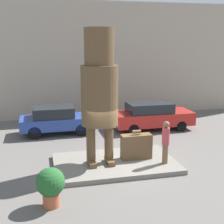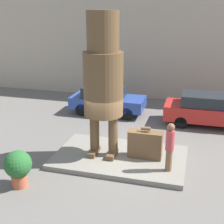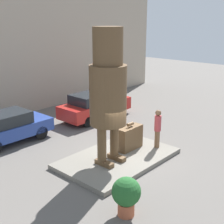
% 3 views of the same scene
% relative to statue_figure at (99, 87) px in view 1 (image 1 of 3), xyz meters
% --- Properties ---
extents(ground_plane, '(60.00, 60.00, 0.00)m').
position_rel_statue_figure_xyz_m(ground_plane, '(0.65, 0.03, -3.36)').
color(ground_plane, '#605B56').
extents(pedestal, '(5.05, 3.17, 0.19)m').
position_rel_statue_figure_xyz_m(pedestal, '(0.65, 0.03, -3.26)').
color(pedestal, slate).
rests_on(pedestal, ground_plane).
extents(building_backdrop, '(28.00, 0.60, 7.66)m').
position_rel_statue_figure_xyz_m(building_backdrop, '(0.65, 9.20, 0.47)').
color(building_backdrop, tan).
rests_on(building_backdrop, ground_plane).
extents(statue_figure, '(1.47, 1.47, 5.42)m').
position_rel_statue_figure_xyz_m(statue_figure, '(0.00, 0.00, 0.00)').
color(statue_figure, brown).
rests_on(statue_figure, pedestal).
extents(giant_suitcase, '(1.29, 0.48, 1.26)m').
position_rel_statue_figure_xyz_m(giant_suitcase, '(1.60, 0.15, -2.63)').
color(giant_suitcase, brown).
rests_on(giant_suitcase, pedestal).
extents(tourist, '(0.30, 0.30, 1.78)m').
position_rel_statue_figure_xyz_m(tourist, '(2.59, -0.65, -2.19)').
color(tourist, brown).
rests_on(tourist, pedestal).
extents(parked_car_blue, '(4.06, 1.75, 1.55)m').
position_rel_statue_figure_xyz_m(parked_car_blue, '(-1.44, 5.29, -2.54)').
color(parked_car_blue, '#284293').
rests_on(parked_car_blue, ground_plane).
extents(parked_car_red, '(4.63, 1.80, 1.60)m').
position_rel_statue_figure_xyz_m(parked_car_red, '(4.08, 4.89, -2.52)').
color(parked_car_red, '#B2231E').
rests_on(parked_car_red, ground_plane).
extents(planter_pot, '(0.91, 0.91, 1.28)m').
position_rel_statue_figure_xyz_m(planter_pot, '(-2.11, -2.71, -2.62)').
color(planter_pot, '#AD5638').
rests_on(planter_pot, ground_plane).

